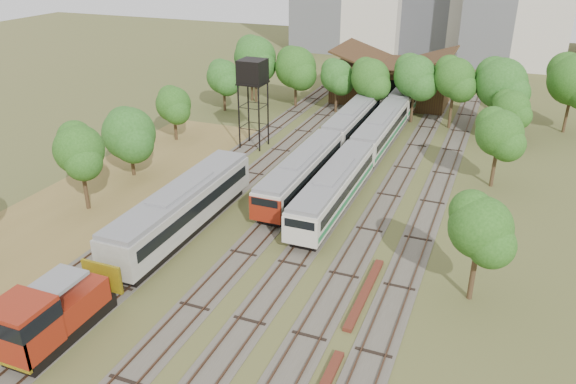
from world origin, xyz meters
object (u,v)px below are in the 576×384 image
at_px(railcar_red_set, 330,144).
at_px(shunter_locomotive, 47,317).
at_px(railcar_green_set, 381,130).
at_px(water_tower, 253,74).

height_order(railcar_red_set, shunter_locomotive, shunter_locomotive).
xyz_separation_m(railcar_red_set, railcar_green_set, (4.00, 6.19, 0.06)).
height_order(railcar_green_set, shunter_locomotive, shunter_locomotive).
xyz_separation_m(railcar_red_set, shunter_locomotive, (-6.00, -34.92, 0.14)).
height_order(shunter_locomotive, water_tower, water_tower).
height_order(railcar_green_set, water_tower, water_tower).
height_order(railcar_red_set, railcar_green_set, railcar_green_set).
bearing_deg(railcar_green_set, railcar_red_set, -122.86).
xyz_separation_m(railcar_green_set, water_tower, (-13.37, -5.45, 6.48)).
bearing_deg(shunter_locomotive, water_tower, 95.39).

